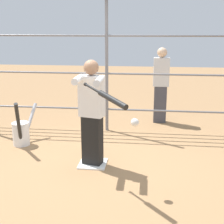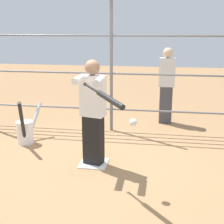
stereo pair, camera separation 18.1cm
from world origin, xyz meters
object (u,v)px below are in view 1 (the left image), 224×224
(softball_in_flight, at_px, (135,122))
(bystander_behind_fence, at_px, (161,84))
(baseball_bat_swinging, at_px, (109,98))
(batter, at_px, (92,110))
(bat_bucket, at_px, (21,132))

(softball_in_flight, relative_size, bystander_behind_fence, 0.06)
(baseball_bat_swinging, height_order, softball_in_flight, baseball_bat_swinging)
(batter, relative_size, softball_in_flight, 16.07)
(bat_bucket, bearing_deg, softball_in_flight, 146.21)
(batter, bearing_deg, bat_bucket, -25.94)
(batter, bearing_deg, bystander_behind_fence, -114.50)
(softball_in_flight, bearing_deg, batter, -46.57)
(batter, xyz_separation_m, softball_in_flight, (-0.64, 0.68, 0.05))
(bat_bucket, bearing_deg, batter, 154.06)
(baseball_bat_swinging, distance_m, bat_bucket, 2.41)
(bat_bucket, relative_size, bystander_behind_fence, 0.64)
(baseball_bat_swinging, bearing_deg, bystander_behind_fence, -102.97)
(batter, distance_m, softball_in_flight, 0.93)
(softball_in_flight, bearing_deg, baseball_bat_swinging, 16.41)
(batter, distance_m, bat_bucket, 1.62)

